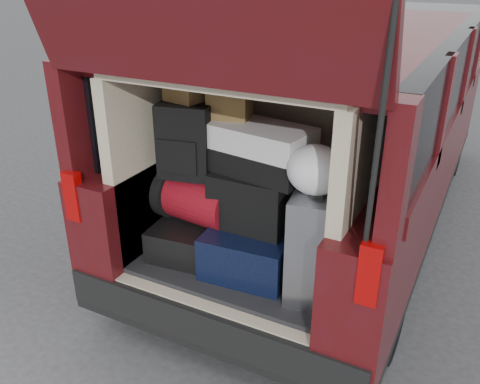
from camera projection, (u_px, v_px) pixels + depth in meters
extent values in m
plane|color=#373739|center=(233.00, 346.00, 3.27)|extent=(80.00, 80.00, 0.00)
cylinder|color=black|center=(161.00, 245.00, 3.79)|extent=(0.24, 0.64, 0.64)
cylinder|color=black|center=(381.00, 308.00, 3.11)|extent=(0.24, 0.64, 0.64)
cylinder|color=black|center=(313.00, 126.00, 6.45)|extent=(0.24, 0.64, 0.64)
cylinder|color=black|center=(450.00, 146.00, 5.76)|extent=(0.24, 0.64, 0.64)
cube|color=black|center=(336.00, 190.00, 4.83)|extent=(1.90, 4.85, 0.08)
cube|color=#4F0E0E|center=(262.00, 134.00, 4.97)|extent=(0.33, 4.85, 0.80)
cube|color=#4F0E0E|center=(429.00, 161.00, 4.31)|extent=(0.33, 4.85, 0.80)
cube|color=#4F0E0E|center=(350.00, 29.00, 4.21)|extent=(1.82, 4.46, 0.10)
cube|color=black|center=(249.00, 58.00, 4.62)|extent=(0.12, 4.25, 0.68)
cube|color=black|center=(455.00, 77.00, 3.88)|extent=(0.12, 4.25, 0.68)
cube|color=black|center=(208.00, 323.00, 2.86)|extent=(1.86, 0.16, 0.22)
cube|color=#990505|center=(74.00, 196.00, 2.93)|extent=(0.10, 0.06, 0.30)
cube|color=#990505|center=(370.00, 274.00, 2.21)|extent=(0.10, 0.06, 0.30)
cube|color=black|center=(253.00, 257.00, 3.27)|extent=(1.24, 1.05, 0.06)
cube|color=beige|center=(162.00, 152.00, 3.29)|extent=(0.08, 1.05, 1.15)
cube|color=beige|center=(363.00, 192.00, 2.74)|extent=(0.08, 1.05, 1.15)
cube|color=beige|center=(289.00, 143.00, 3.46)|extent=(1.34, 0.06, 1.15)
cube|color=beige|center=(255.00, 67.00, 2.76)|extent=(1.34, 1.05, 0.06)
cylinder|color=black|center=(378.00, 141.00, 1.90)|extent=(0.02, 0.90, 0.76)
cube|color=black|center=(252.00, 288.00, 3.37)|extent=(1.24, 1.05, 0.55)
cube|color=black|center=(189.00, 235.00, 3.25)|extent=(0.42, 0.54, 0.20)
cube|color=black|center=(255.00, 245.00, 3.09)|extent=(0.55, 0.65, 0.27)
cube|color=silver|center=(316.00, 243.00, 2.76)|extent=(0.32, 0.45, 0.62)
cube|color=maroon|center=(199.00, 198.00, 3.15)|extent=(0.52, 0.37, 0.32)
cube|color=black|center=(251.00, 201.00, 2.96)|extent=(0.46, 0.27, 0.33)
cube|color=black|center=(186.00, 141.00, 2.98)|extent=(0.34, 0.25, 0.45)
cube|color=silver|center=(257.00, 149.00, 2.88)|extent=(0.67, 0.42, 0.28)
cube|color=brown|center=(185.00, 84.00, 2.91)|extent=(0.23, 0.20, 0.19)
cube|color=brown|center=(230.00, 98.00, 2.90)|extent=(0.27, 0.23, 0.23)
ellipsoid|color=white|center=(316.00, 170.00, 2.56)|extent=(0.34, 0.33, 0.26)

